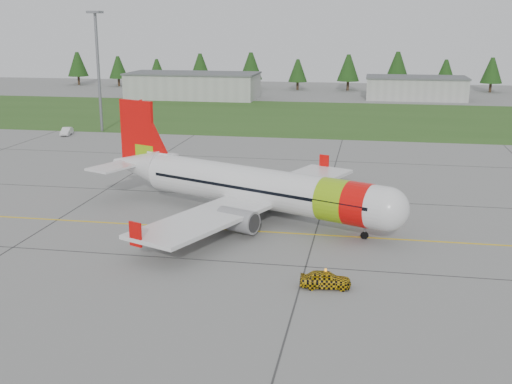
# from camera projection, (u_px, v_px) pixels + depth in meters

# --- Properties ---
(ground) EXTENTS (320.00, 320.00, 0.00)m
(ground) POSITION_uv_depth(u_px,v_px,m) (183.00, 259.00, 51.91)
(ground) COLOR gray
(ground) RESTS_ON ground
(aircraft) EXTENTS (32.89, 31.23, 10.49)m
(aircraft) POSITION_uv_depth(u_px,v_px,m) (254.00, 187.00, 62.20)
(aircraft) COLOR silver
(aircraft) RESTS_ON ground
(follow_me_car) EXTENTS (1.39, 1.59, 3.68)m
(follow_me_car) POSITION_uv_depth(u_px,v_px,m) (326.00, 264.00, 45.81)
(follow_me_car) COLOR yellow
(follow_me_car) RESTS_ON ground
(service_van) EXTENTS (1.63, 1.57, 3.97)m
(service_van) POSITION_uv_depth(u_px,v_px,m) (66.00, 124.00, 108.29)
(service_van) COLOR silver
(service_van) RESTS_ON ground
(grass_strip) EXTENTS (320.00, 50.00, 0.03)m
(grass_strip) POSITION_uv_depth(u_px,v_px,m) (299.00, 117.00, 129.89)
(grass_strip) COLOR #30561E
(grass_strip) RESTS_ON ground
(taxi_guideline) EXTENTS (120.00, 0.25, 0.02)m
(taxi_guideline) POSITION_uv_depth(u_px,v_px,m) (207.00, 228.00, 59.52)
(taxi_guideline) COLOR gold
(taxi_guideline) RESTS_ON ground
(hangar_west) EXTENTS (32.00, 14.00, 6.00)m
(hangar_west) POSITION_uv_depth(u_px,v_px,m) (193.00, 86.00, 160.94)
(hangar_west) COLOR #A8A8A3
(hangar_west) RESTS_ON ground
(hangar_east) EXTENTS (24.00, 12.00, 5.20)m
(hangar_east) POSITION_uv_depth(u_px,v_px,m) (416.00, 89.00, 159.15)
(hangar_east) COLOR #A8A8A3
(hangar_east) RESTS_ON ground
(floodlight_mast) EXTENTS (0.50, 0.50, 20.00)m
(floodlight_mast) POSITION_uv_depth(u_px,v_px,m) (99.00, 74.00, 110.04)
(floodlight_mast) COLOR slate
(floodlight_mast) RESTS_ON ground
(treeline) EXTENTS (160.00, 8.00, 10.00)m
(treeline) POSITION_uv_depth(u_px,v_px,m) (322.00, 72.00, 181.88)
(treeline) COLOR #1C3F14
(treeline) RESTS_ON ground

